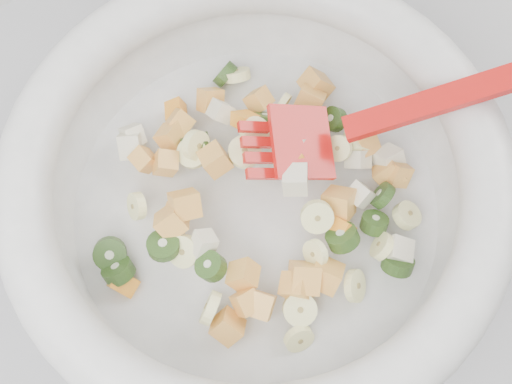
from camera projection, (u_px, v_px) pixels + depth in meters
counter at (132, 356)px, 0.97m from camera, size 2.00×0.60×0.90m
mixing_bowl at (257, 186)px, 0.52m from camera, size 0.47×0.40×0.16m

